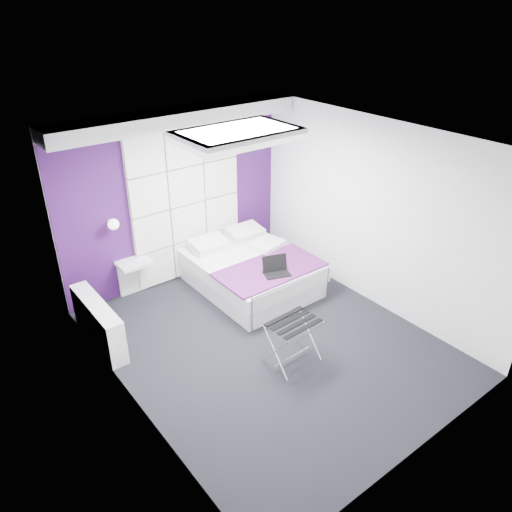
# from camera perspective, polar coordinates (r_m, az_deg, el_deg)

# --- Properties ---
(floor) EXTENTS (4.40, 4.40, 0.00)m
(floor) POSITION_cam_1_polar(r_m,az_deg,el_deg) (6.47, 1.43, -9.82)
(floor) COLOR black
(floor) RESTS_ON ground
(ceiling) EXTENTS (4.40, 4.40, 0.00)m
(ceiling) POSITION_cam_1_polar(r_m,az_deg,el_deg) (5.29, 1.78, 12.99)
(ceiling) COLOR white
(ceiling) RESTS_ON wall_back
(wall_back) EXTENTS (3.60, 0.00, 3.60)m
(wall_back) POSITION_cam_1_polar(r_m,az_deg,el_deg) (7.45, -9.21, 6.66)
(wall_back) COLOR white
(wall_back) RESTS_ON floor
(wall_left) EXTENTS (0.00, 4.40, 4.40)m
(wall_left) POSITION_cam_1_polar(r_m,az_deg,el_deg) (4.98, -14.79, -5.48)
(wall_left) COLOR white
(wall_left) RESTS_ON floor
(wall_right) EXTENTS (0.00, 4.40, 4.40)m
(wall_right) POSITION_cam_1_polar(r_m,az_deg,el_deg) (6.94, 13.25, 4.63)
(wall_right) COLOR white
(wall_right) RESTS_ON floor
(accent_wall) EXTENTS (3.58, 0.02, 2.58)m
(accent_wall) POSITION_cam_1_polar(r_m,az_deg,el_deg) (7.44, -9.17, 6.64)
(accent_wall) COLOR #38114A
(accent_wall) RESTS_ON wall_back
(soffit) EXTENTS (3.58, 0.50, 0.20)m
(soffit) POSITION_cam_1_polar(r_m,az_deg,el_deg) (6.89, -8.93, 15.39)
(soffit) COLOR silver
(soffit) RESTS_ON wall_back
(headboard) EXTENTS (1.80, 0.08, 2.30)m
(headboard) POSITION_cam_1_polar(r_m,az_deg,el_deg) (7.51, -7.91, 5.88)
(headboard) COLOR silver
(headboard) RESTS_ON wall_back
(skylight) EXTENTS (1.36, 0.86, 0.12)m
(skylight) POSITION_cam_1_polar(r_m,az_deg,el_deg) (5.76, -2.12, 13.74)
(skylight) COLOR white
(skylight) RESTS_ON ceiling
(wall_lamp) EXTENTS (0.15, 0.15, 0.15)m
(wall_lamp) POSITION_cam_1_polar(r_m,az_deg,el_deg) (6.96, -16.12, 3.61)
(wall_lamp) COLOR white
(wall_lamp) RESTS_ON wall_back
(radiator) EXTENTS (0.22, 1.20, 0.60)m
(radiator) POSITION_cam_1_polar(r_m,az_deg,el_deg) (6.59, -17.56, -7.33)
(radiator) COLOR silver
(radiator) RESTS_ON floor
(bed) EXTENTS (1.53, 1.84, 0.65)m
(bed) POSITION_cam_1_polar(r_m,az_deg,el_deg) (7.45, -0.58, -1.72)
(bed) COLOR silver
(bed) RESTS_ON floor
(nightstand) EXTENTS (0.46, 0.36, 0.05)m
(nightstand) POSITION_cam_1_polar(r_m,az_deg,el_deg) (7.29, -13.79, -0.78)
(nightstand) COLOR silver
(nightstand) RESTS_ON wall_back
(luggage_rack) EXTENTS (0.59, 0.43, 0.58)m
(luggage_rack) POSITION_cam_1_polar(r_m,az_deg,el_deg) (6.03, 4.21, -9.74)
(luggage_rack) COLOR silver
(luggage_rack) RESTS_ON floor
(laptop) EXTENTS (0.35, 0.25, 0.25)m
(laptop) POSITION_cam_1_polar(r_m,az_deg,el_deg) (6.89, 2.15, -1.53)
(laptop) COLOR black
(laptop) RESTS_ON bed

